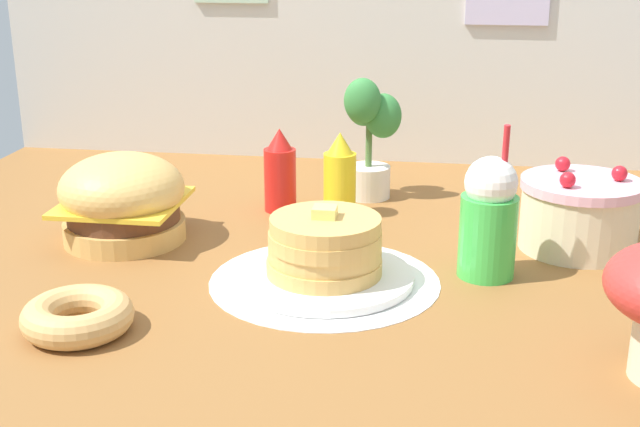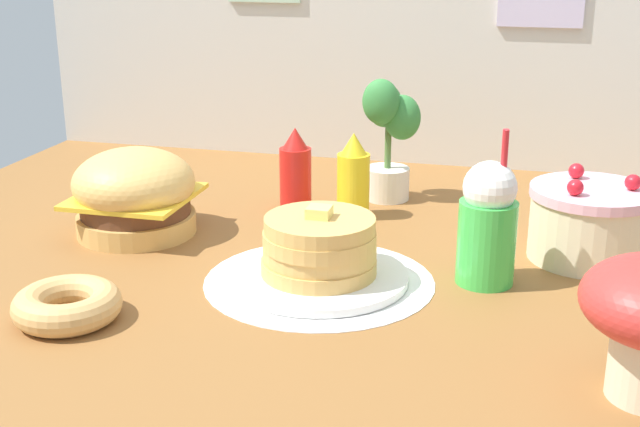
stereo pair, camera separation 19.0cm
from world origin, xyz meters
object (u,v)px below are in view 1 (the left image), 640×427
at_px(pancake_stack, 325,253).
at_px(donut_pink_glaze, 78,315).
at_px(mustard_bottle, 340,178).
at_px(burger, 123,200).
at_px(layer_cake, 579,214).
at_px(potted_plant, 369,134).
at_px(cream_soda_cup, 489,218).
at_px(ketchup_bottle, 280,173).

bearing_deg(pancake_stack, donut_pink_glaze, -144.59).
xyz_separation_m(mustard_bottle, donut_pink_glaze, (-0.41, -0.76, -0.07)).
distance_m(burger, donut_pink_glaze, 0.51).
bearing_deg(donut_pink_glaze, mustard_bottle, 61.93).
height_order(burger, layer_cake, burger).
relative_size(pancake_stack, donut_pink_glaze, 1.83).
height_order(burger, donut_pink_glaze, burger).
distance_m(burger, potted_plant, 0.72).
distance_m(burger, pancake_stack, 0.56).
distance_m(pancake_stack, donut_pink_glaze, 0.53).
height_order(cream_soda_cup, donut_pink_glaze, cream_soda_cup).
bearing_deg(layer_cake, cream_soda_cup, -137.74).
relative_size(pancake_stack, layer_cake, 1.36).
height_order(layer_cake, potted_plant, potted_plant).
bearing_deg(burger, ketchup_bottle, 40.66).
bearing_deg(ketchup_bottle, burger, -139.34).
bearing_deg(donut_pink_glaze, layer_cake, 30.90).
bearing_deg(pancake_stack, ketchup_bottle, 111.84).
distance_m(layer_cake, cream_soda_cup, 0.31).
distance_m(mustard_bottle, cream_soda_cup, 0.52).
bearing_deg(donut_pink_glaze, cream_soda_cup, 27.01).
height_order(mustard_bottle, donut_pink_glaze, mustard_bottle).
xyz_separation_m(layer_cake, mustard_bottle, (-0.60, 0.16, 0.02)).
bearing_deg(mustard_bottle, cream_soda_cup, -44.48).
distance_m(layer_cake, potted_plant, 0.64).
height_order(burger, potted_plant, potted_plant).
height_order(mustard_bottle, cream_soda_cup, cream_soda_cup).
xyz_separation_m(pancake_stack, mustard_bottle, (-0.02, 0.46, 0.04)).
bearing_deg(cream_soda_cup, ketchup_bottle, 144.33).
xyz_separation_m(donut_pink_glaze, potted_plant, (0.47, 0.94, 0.15)).
bearing_deg(layer_cake, donut_pink_glaze, -149.10).
distance_m(burger, layer_cake, 1.11).
height_order(burger, mustard_bottle, mustard_bottle).
height_order(ketchup_bottle, donut_pink_glaze, ketchup_bottle).
bearing_deg(burger, layer_cake, 5.40).
relative_size(cream_soda_cup, donut_pink_glaze, 1.61).
relative_size(ketchup_bottle, mustard_bottle, 1.00).
distance_m(ketchup_bottle, donut_pink_glaze, 0.83).
bearing_deg(donut_pink_glaze, potted_plant, 63.59).
height_order(burger, cream_soda_cup, cream_soda_cup).
relative_size(mustard_bottle, donut_pink_glaze, 1.08).
xyz_separation_m(ketchup_bottle, donut_pink_glaze, (-0.24, -0.79, -0.07)).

